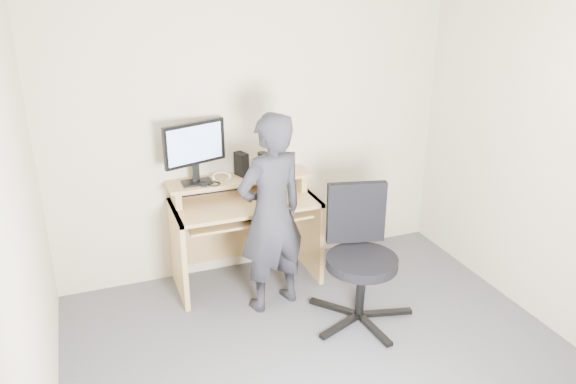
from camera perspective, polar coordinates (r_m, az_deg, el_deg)
ground at (r=3.95m, az=5.25°, el=-18.47°), size 3.50×3.50×0.00m
back_wall at (r=4.82m, az=-3.33°, el=6.16°), size 3.50×0.02×2.50m
desk at (r=4.81m, az=-4.62°, el=-2.84°), size 1.20×0.60×0.91m
monitor at (r=4.54m, az=-9.45°, el=4.49°), size 0.52×0.21×0.51m
external_drive at (r=4.75m, az=-4.75°, el=2.83°), size 0.11×0.15×0.20m
travel_mug at (r=4.73m, az=-2.61°, el=2.74°), size 0.09×0.09×0.18m
smartphone at (r=4.77m, az=-1.94°, el=1.80°), size 0.10×0.14×0.01m
charger at (r=4.57m, az=-8.53°, el=0.79°), size 0.05×0.05×0.03m
headphones at (r=4.73m, az=-6.81°, el=1.52°), size 0.18×0.18×0.06m
keyboard at (r=4.61m, az=-4.41°, el=-2.37°), size 0.49×0.33×0.03m
mouse at (r=4.64m, az=-0.75°, el=-0.71°), size 0.10×0.07×0.04m
office_chair at (r=4.30m, az=7.29°, el=-5.94°), size 0.81×0.79×1.02m
person at (r=4.29m, az=-1.70°, el=-2.25°), size 0.66×0.52×1.60m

